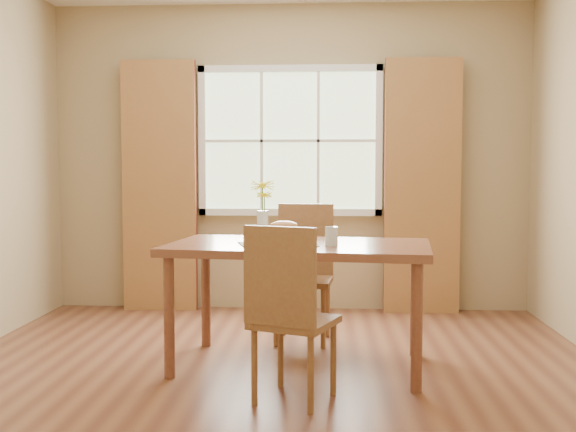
% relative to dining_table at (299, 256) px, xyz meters
% --- Properties ---
extents(room, '(4.24, 3.84, 2.74)m').
position_rel_dining_table_xyz_m(room, '(-0.15, -0.10, 0.64)').
color(room, brown).
rests_on(room, ground).
extents(window, '(1.62, 0.06, 1.32)m').
position_rel_dining_table_xyz_m(window, '(-0.15, 1.77, 0.79)').
color(window, '#B6D09D').
rests_on(window, room).
extents(curtain_left, '(0.65, 0.08, 2.20)m').
position_rel_dining_table_xyz_m(curtain_left, '(-1.30, 1.68, 0.39)').
color(curtain_left, '#5F2116').
rests_on(curtain_left, room).
extents(curtain_right, '(0.65, 0.08, 2.20)m').
position_rel_dining_table_xyz_m(curtain_right, '(1.00, 1.68, 0.39)').
color(curtain_right, '#5F2116').
rests_on(curtain_right, room).
extents(dining_table, '(1.71, 1.09, 0.79)m').
position_rel_dining_table_xyz_m(dining_table, '(0.00, 0.00, 0.00)').
color(dining_table, brown).
rests_on(dining_table, room).
extents(chair_near, '(0.52, 0.52, 0.96)m').
position_rel_dining_table_xyz_m(chair_near, '(-0.03, -0.70, -0.18)').
color(chair_near, brown).
rests_on(chair_near, room).
extents(chair_far, '(0.45, 0.45, 0.99)m').
position_rel_dining_table_xyz_m(chair_far, '(0.01, 0.71, -0.16)').
color(chair_far, brown).
rests_on(chair_far, room).
extents(placemat, '(0.52, 0.44, 0.01)m').
position_rel_dining_table_xyz_m(placemat, '(-0.13, -0.08, 0.08)').
color(placemat, beige).
rests_on(placemat, dining_table).
extents(plate, '(0.31, 0.31, 0.01)m').
position_rel_dining_table_xyz_m(plate, '(-0.06, -0.11, 0.09)').
color(plate, '#78B62D').
rests_on(plate, placemat).
extents(croissant_sandwich, '(0.18, 0.13, 0.13)m').
position_rel_dining_table_xyz_m(croissant_sandwich, '(-0.09, -0.08, 0.16)').
color(croissant_sandwich, '#E08E4C').
rests_on(croissant_sandwich, plate).
extents(water_glass, '(0.08, 0.08, 0.12)m').
position_rel_dining_table_xyz_m(water_glass, '(0.20, -0.12, 0.14)').
color(water_glass, silver).
rests_on(water_glass, dining_table).
extents(flower_vase, '(0.16, 0.16, 0.39)m').
position_rel_dining_table_xyz_m(flower_vase, '(-0.25, 0.26, 0.31)').
color(flower_vase, silver).
rests_on(flower_vase, dining_table).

